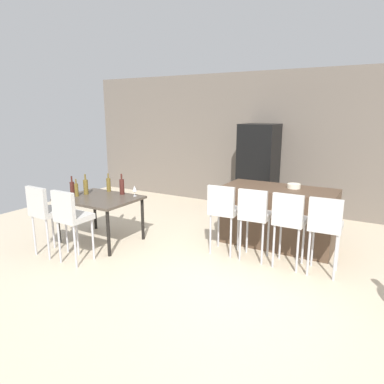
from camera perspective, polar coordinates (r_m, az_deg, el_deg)
ground_plane at (r=5.03m, az=4.86°, el=-11.51°), size 10.00×10.00×0.00m
back_wall at (r=7.57m, az=15.36°, el=7.76°), size 10.00×0.12×2.90m
kitchen_island at (r=5.72m, az=13.80°, el=-3.87°), size 1.72×0.80×0.92m
bar_chair_left at (r=5.14m, az=5.15°, el=-2.68°), size 0.43×0.43×1.05m
bar_chair_middle at (r=4.97m, az=10.11°, el=-3.39°), size 0.42×0.42×1.05m
bar_chair_right at (r=4.84m, az=15.56°, el=-4.14°), size 0.40×0.40×1.05m
bar_chair_far at (r=4.75m, az=20.92°, el=-4.84°), size 0.42×0.42×1.05m
dining_table at (r=5.82m, az=-14.82°, el=-1.51°), size 1.20×0.93×0.74m
dining_chair_near at (r=5.49m, az=-22.92°, el=-2.67°), size 0.42×0.42×1.05m
dining_chair_far at (r=5.08m, az=-19.19°, el=-3.58°), size 0.40×0.40×1.05m
wine_bottle_near at (r=6.06m, az=-18.94°, el=0.63°), size 0.07×0.07×0.32m
wine_bottle_corner at (r=6.17m, az=-13.45°, el=1.22°), size 0.07×0.07×0.31m
wine_bottle_inner at (r=6.05m, az=-16.94°, el=0.86°), size 0.08×0.08×0.34m
wine_bottle_right at (r=5.90m, az=-11.36°, el=0.91°), size 0.08×0.08×0.34m
wine_bottle_far at (r=5.95m, az=-18.32°, el=0.38°), size 0.06×0.06×0.29m
wine_glass_left at (r=5.73m, az=-9.35°, el=0.54°), size 0.07×0.07×0.17m
refrigerator at (r=7.35m, az=10.74°, el=3.67°), size 0.72×0.68×1.84m
fruit_bowl at (r=5.65m, az=16.27°, el=0.95°), size 0.20×0.20×0.07m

